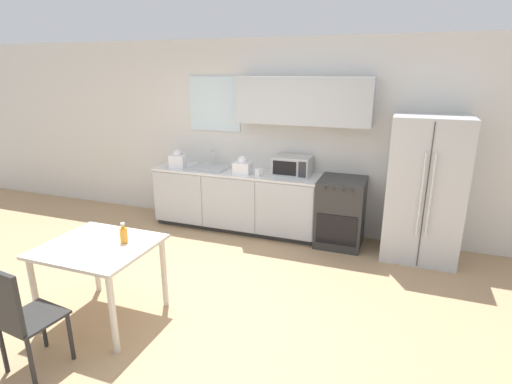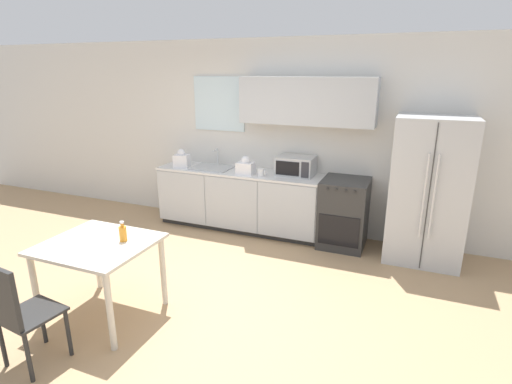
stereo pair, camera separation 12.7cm
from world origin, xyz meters
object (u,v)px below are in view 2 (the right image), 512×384
Objects in this scene: oven_range at (344,213)px; coffee_mug at (261,173)px; microwave at (296,166)px; refrigerator at (428,191)px; drink_bottle at (123,233)px; dining_chair_near at (17,309)px; dining_table at (99,254)px.

oven_range is 1.23m from coffee_mug.
microwave is at bearing 172.01° from oven_range.
refrigerator is 3.50m from drink_bottle.
refrigerator is 4.36m from dining_chair_near.
oven_range is 0.94× the size of dining_table.
microwave is 2.60× the size of drink_bottle.
drink_bottle is (0.26, 0.93, 0.30)m from dining_chair_near.
oven_range reaches higher than dining_table.
dining_table is (-1.11, -2.59, -0.37)m from microwave.
refrigerator reaches higher than drink_bottle.
dining_chair_near is at bearing -94.31° from dining_table.
coffee_mug is 0.60× the size of drink_bottle.
drink_bottle reaches higher than dining_table.
drink_bottle is (-0.50, -2.23, -0.10)m from coffee_mug.
drink_bottle is at bearing 81.35° from dining_chair_near.
refrigerator is at bearing 41.10° from dining_table.
oven_range is at bearing 55.52° from drink_bottle.
microwave is 0.48m from coffee_mug.
dining_table is 0.82m from dining_chair_near.
oven_range is 7.79× the size of coffee_mug.
dining_table is at bearing -106.63° from coffee_mug.
refrigerator is 1.84× the size of dining_table.
drink_bottle is at bearing -110.36° from microwave.
oven_range is 0.51× the size of refrigerator.
coffee_mug is at bearing -172.81° from oven_range.
drink_bottle reaches higher than oven_range.
dining_chair_near is (-0.76, -3.16, -0.40)m from coffee_mug.
microwave is at bearing 77.79° from dining_chair_near.
refrigerator is 3.51× the size of microwave.
microwave reaches higher than oven_range.
microwave is 0.52× the size of dining_table.
microwave is 2.84m from dining_table.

